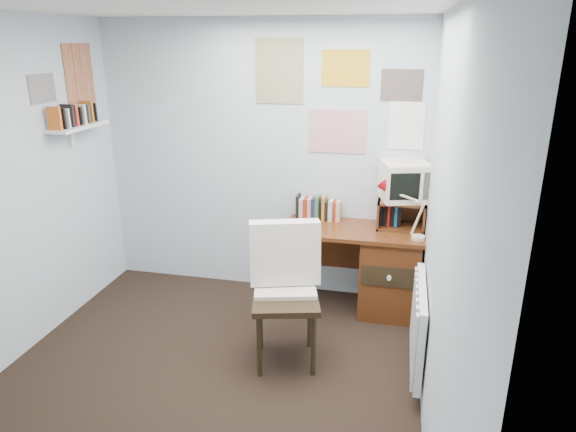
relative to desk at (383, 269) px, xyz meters
name	(u,v)px	position (x,y,z in m)	size (l,w,h in m)	color
ground	(196,396)	(-1.17, -1.48, -0.41)	(3.50, 3.50, 0.00)	black
back_wall	(261,161)	(-1.17, 0.27, 0.84)	(3.00, 0.02, 2.50)	silver
right_wall	(441,245)	(0.33, -1.48, 0.84)	(0.02, 3.50, 2.50)	silver
ceiling	(168,1)	(-1.17, -1.48, 2.09)	(3.00, 3.50, 0.02)	white
desk	(383,269)	(0.00, 0.00, 0.00)	(1.20, 0.55, 0.76)	#562B13
desk_chair	(286,300)	(-0.66, -0.94, 0.11)	(0.52, 0.50, 1.02)	black
desk_lamp	(420,216)	(0.27, -0.14, 0.56)	(0.29, 0.24, 0.41)	red
tv_riser	(401,214)	(0.12, 0.11, 0.48)	(0.40, 0.30, 0.25)	#562B13
crt_tv	(405,179)	(0.13, 0.13, 0.78)	(0.37, 0.34, 0.35)	beige
book_row	(330,208)	(-0.51, 0.18, 0.46)	(0.60, 0.14, 0.22)	#562B13
radiator	(419,325)	(0.29, -0.93, 0.01)	(0.09, 0.80, 0.60)	white
wall_shelf	(78,126)	(-2.57, -0.38, 1.21)	(0.20, 0.62, 0.24)	white
posters_back	(339,96)	(-0.47, 0.26, 1.44)	(1.20, 0.01, 0.90)	white
posters_left	(62,79)	(-2.67, -0.38, 1.59)	(0.01, 0.70, 0.60)	white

